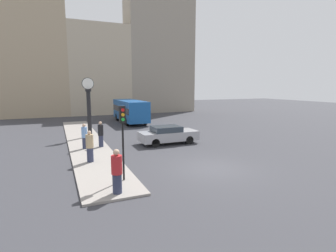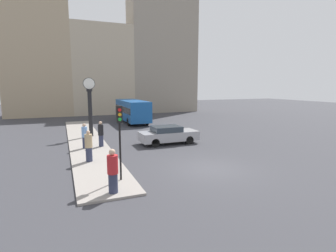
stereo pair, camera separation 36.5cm
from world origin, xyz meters
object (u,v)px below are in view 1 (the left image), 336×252
sedan_car (168,135)px  pedestrian_red_top (117,172)px  street_clock (89,108)px  pedestrian_blue_stripe (84,136)px  bus_distant (130,110)px  pedestrian_tan_coat (90,147)px  pedestrian_black_jacket (101,134)px  traffic_light_near (123,127)px

sedan_car → pedestrian_red_top: pedestrian_red_top is taller
street_clock → pedestrian_blue_stripe: (-0.87, -4.40, -1.57)m
bus_distant → pedestrian_red_top: 21.33m
pedestrian_tan_coat → pedestrian_red_top: size_ratio=0.99×
street_clock → pedestrian_black_jacket: size_ratio=2.73×
street_clock → pedestrian_red_top: 12.91m
pedestrian_black_jacket → pedestrian_blue_stripe: (-1.11, -0.11, -0.04)m
traffic_light_near → pedestrian_red_top: (-0.60, -1.34, -1.56)m
sedan_car → pedestrian_tan_coat: pedestrian_tan_coat is taller
bus_distant → street_clock: bearing=-126.3°
traffic_light_near → street_clock: size_ratio=0.69×
sedan_car → pedestrian_tan_coat: (-6.11, -3.04, 0.28)m
street_clock → pedestrian_blue_stripe: street_clock is taller
pedestrian_blue_stripe → pedestrian_red_top: bearing=-87.3°
pedestrian_blue_stripe → pedestrian_red_top: (0.40, -8.42, 0.03)m
sedan_car → bus_distant: bearing=88.1°
street_clock → pedestrian_tan_coat: 8.05m
pedestrian_black_jacket → pedestrian_blue_stripe: bearing=-174.6°
bus_distant → pedestrian_blue_stripe: bearing=-118.3°
sedan_car → bus_distant: (0.41, 12.43, 0.82)m
traffic_light_near → pedestrian_tan_coat: traffic_light_near is taller
traffic_light_near → pedestrian_red_top: 2.14m
pedestrian_tan_coat → pedestrian_black_jacket: bearing=71.9°
pedestrian_tan_coat → pedestrian_black_jacket: (1.16, 3.55, 0.02)m
pedestrian_tan_coat → pedestrian_blue_stripe: 3.45m
pedestrian_black_jacket → sedan_car: bearing=-5.9°
traffic_light_near → pedestrian_tan_coat: 4.09m
traffic_light_near → pedestrian_black_jacket: traffic_light_near is taller
sedan_car → traffic_light_near: 8.58m
pedestrian_black_jacket → pedestrian_red_top: 8.55m
bus_distant → traffic_light_near: size_ratio=2.35×
traffic_light_near → pedestrian_red_top: bearing=-113.9°
pedestrian_blue_stripe → pedestrian_red_top: size_ratio=0.96×
pedestrian_tan_coat → sedan_car: bearing=26.5°
bus_distant → pedestrian_red_top: bus_distant is taller
sedan_car → street_clock: 7.30m
street_clock → pedestrian_black_jacket: street_clock is taller
traffic_light_near → pedestrian_blue_stripe: 7.32m
street_clock → pedestrian_red_top: (-0.47, -12.81, -1.54)m
sedan_car → bus_distant: 12.46m
bus_distant → pedestrian_black_jacket: size_ratio=4.42×
pedestrian_tan_coat → pedestrian_red_top: bearing=-84.8°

